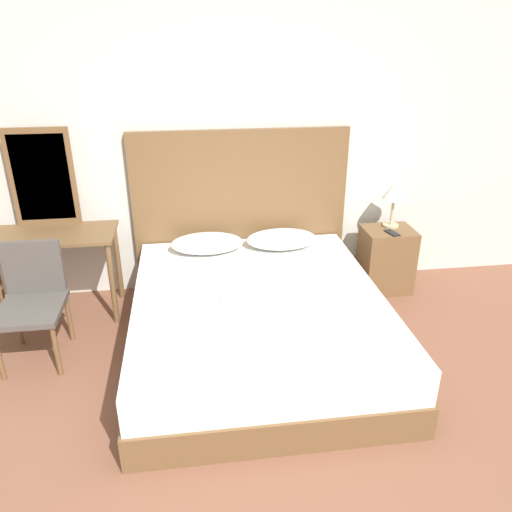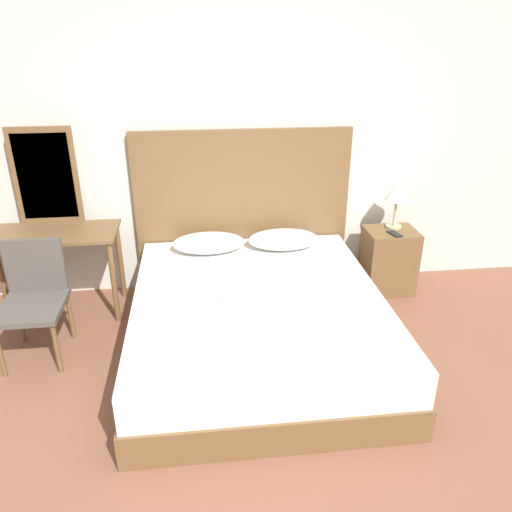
{
  "view_description": "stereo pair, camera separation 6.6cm",
  "coord_description": "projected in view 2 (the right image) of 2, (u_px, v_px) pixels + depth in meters",
  "views": [
    {
      "loc": [
        -0.34,
        -1.55,
        2.21
      ],
      "look_at": [
        0.11,
        1.66,
        0.73
      ],
      "focal_mm": 35.0,
      "sensor_mm": 36.0,
      "label": 1
    },
    {
      "loc": [
        -0.28,
        -1.55,
        2.21
      ],
      "look_at": [
        0.11,
        1.66,
        0.73
      ],
      "focal_mm": 35.0,
      "sensor_mm": 36.0,
      "label": 2
    }
  ],
  "objects": [
    {
      "name": "chair",
      "position": [
        34.0,
        294.0,
        3.59
      ],
      "size": [
        0.44,
        0.5,
        0.84
      ],
      "color": "#4C4742",
      "rests_on": "ground_plane"
    },
    {
      "name": "table_lamp",
      "position": [
        397.0,
        193.0,
        4.34
      ],
      "size": [
        0.21,
        0.21,
        0.42
      ],
      "color": "tan",
      "rests_on": "nightstand"
    },
    {
      "name": "pillow_left",
      "position": [
        209.0,
        243.0,
        4.24
      ],
      "size": [
        0.61,
        0.38,
        0.14
      ],
      "color": "white",
      "rests_on": "bed"
    },
    {
      "name": "pillow_right",
      "position": [
        283.0,
        239.0,
        4.31
      ],
      "size": [
        0.61,
        0.38,
        0.14
      ],
      "color": "white",
      "rests_on": "bed"
    },
    {
      "name": "headboard",
      "position": [
        243.0,
        212.0,
        4.44
      ],
      "size": [
        1.89,
        0.05,
        1.45
      ],
      "color": "brown",
      "rests_on": "ground_plane"
    },
    {
      "name": "vanity_mirror",
      "position": [
        46.0,
        176.0,
        4.02
      ],
      "size": [
        0.51,
        0.03,
        0.79
      ],
      "color": "brown",
      "rests_on": "vanity_desk"
    },
    {
      "name": "vanity_desk",
      "position": [
        49.0,
        246.0,
        4.03
      ],
      "size": [
        1.1,
        0.5,
        0.73
      ],
      "color": "brown",
      "rests_on": "ground_plane"
    },
    {
      "name": "nightstand",
      "position": [
        388.0,
        261.0,
        4.52
      ],
      "size": [
        0.44,
        0.36,
        0.59
      ],
      "color": "brown",
      "rests_on": "ground_plane"
    },
    {
      "name": "phone_on_bed",
      "position": [
        226.0,
        300.0,
        3.48
      ],
      "size": [
        0.09,
        0.16,
        0.01
      ],
      "color": "#B7B7BC",
      "rests_on": "bed"
    },
    {
      "name": "bed",
      "position": [
        258.0,
        322.0,
        3.67
      ],
      "size": [
        1.8,
        2.1,
        0.48
      ],
      "color": "brown",
      "rests_on": "ground_plane"
    },
    {
      "name": "wall_back",
      "position": [
        229.0,
        140.0,
        4.24
      ],
      "size": [
        10.0,
        0.06,
        2.7
      ],
      "color": "silver",
      "rests_on": "ground_plane"
    },
    {
      "name": "phone_on_nightstand",
      "position": [
        395.0,
        234.0,
        4.31
      ],
      "size": [
        0.1,
        0.16,
        0.01
      ],
      "color": "black",
      "rests_on": "nightstand"
    }
  ]
}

